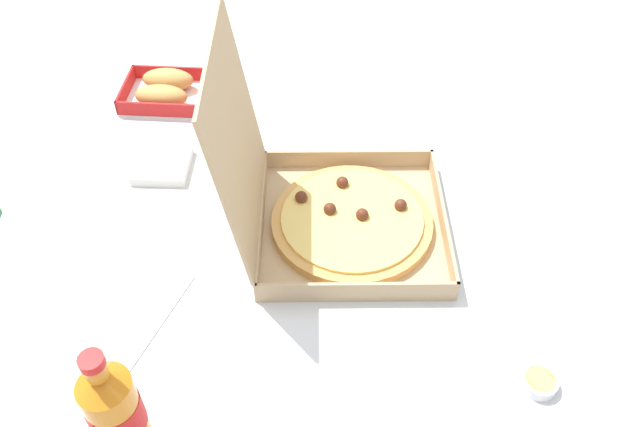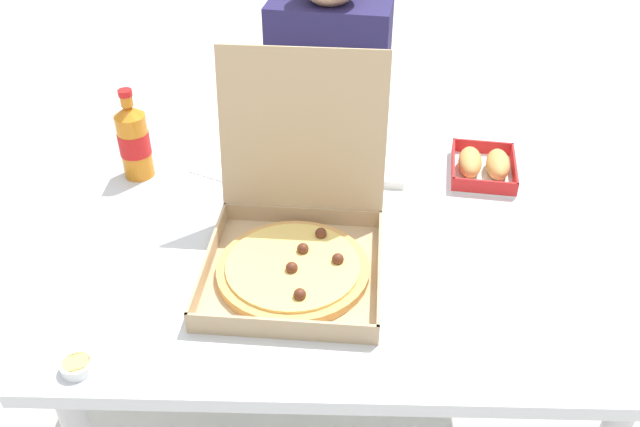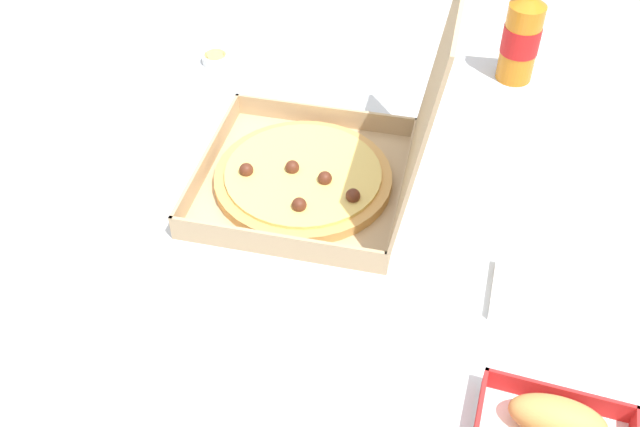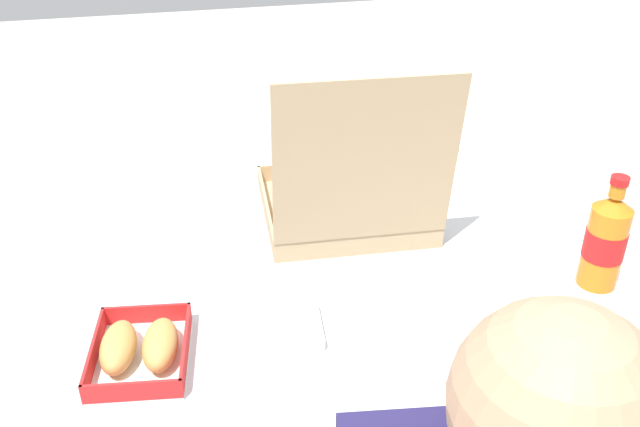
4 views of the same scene
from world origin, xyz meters
The scene contains 8 objects.
ground_plane centered at (0.00, 0.00, 0.00)m, with size 10.00×10.00×0.00m, color beige.
dining_table centered at (0.00, 0.00, 0.65)m, with size 1.12×0.98×0.73m.
pizza_box_open centered at (-0.10, -0.14, 0.78)m, with size 0.37×0.42×0.39m.
bread_side_box centered at (0.34, 0.21, 0.75)m, with size 0.17×0.21×0.06m.
cola_bottle centered at (-0.49, 0.18, 0.82)m, with size 0.07×0.07×0.22m.
paper_menu centered at (-0.26, 0.22, 0.73)m, with size 0.21×0.15×0.00m, color white.
napkin_pile centered at (0.09, 0.19, 0.74)m, with size 0.11×0.11×0.02m, color white.
dipping_sauce_cup centered at (-0.45, -0.43, 0.74)m, with size 0.06×0.06×0.02m.
Camera 1 is at (-0.93, -0.06, 1.62)m, focal length 36.43 mm.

